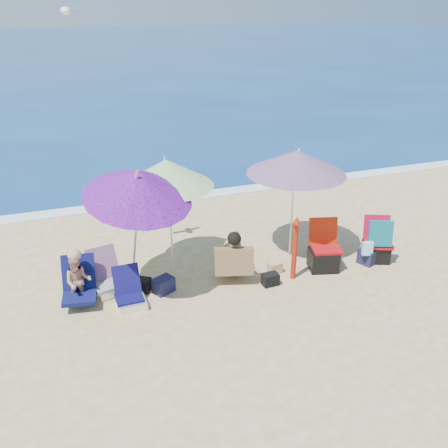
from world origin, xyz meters
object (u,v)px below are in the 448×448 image
object	(u,v)px
umbrella_blue	(139,184)
camp_chair_left	(323,255)
umbrella_turquoise	(297,162)
seagull	(65,11)
umbrella_striped	(167,173)
camp_chair_right	(377,245)
person_center	(234,256)
chair_navy	(130,296)
chair_rainbow	(109,281)
person_left	(78,280)
furled_umbrella	(295,244)

from	to	relation	value
umbrella_blue	camp_chair_left	size ratio (longest dim) A/B	2.60
umbrella_turquoise	seagull	bearing A→B (deg)	170.28
umbrella_striped	camp_chair_right	size ratio (longest dim) A/B	2.43
seagull	person_center	bearing A→B (deg)	-27.88
umbrella_turquoise	chair_navy	size ratio (longest dim) A/B	3.46
chair_rainbow	camp_chair_left	xyz separation A→B (m)	(3.95, -0.55, 0.08)
camp_chair_right	person_left	bearing A→B (deg)	176.15
person_left	seagull	bearing A→B (deg)	71.09
chair_navy	camp_chair_right	bearing A→B (deg)	-0.63
camp_chair_right	person_left	world-z (taller)	person_left
chair_rainbow	camp_chair_right	distance (m)	5.11
umbrella_turquoise	person_left	distance (m)	4.44
umbrella_striped	person_center	size ratio (longest dim) A/B	2.19
umbrella_striped	camp_chair_right	world-z (taller)	umbrella_striped
umbrella_striped	chair_rainbow	xyz separation A→B (m)	(-1.20, -0.32, -1.75)
umbrella_turquoise	umbrella_striped	size ratio (longest dim) A/B	0.99
umbrella_turquoise	person_left	bearing A→B (deg)	-173.77
chair_rainbow	person_left	xyz separation A→B (m)	(-0.51, -0.26, 0.26)
umbrella_striped	chair_rainbow	distance (m)	2.15
umbrella_blue	furled_umbrella	distance (m)	2.97
furled_umbrella	camp_chair_left	xyz separation A→B (m)	(0.71, 0.16, -0.42)
camp_chair_left	camp_chair_right	bearing A→B (deg)	-4.47
furled_umbrella	person_left	xyz separation A→B (m)	(-3.76, 0.45, -0.25)
furled_umbrella	camp_chair_right	xyz separation A→B (m)	(1.83, 0.08, -0.37)
person_center	furled_umbrella	bearing A→B (deg)	-17.20
camp_chair_left	umbrella_blue	bearing A→B (deg)	175.21
furled_umbrella	chair_rainbow	bearing A→B (deg)	167.62
umbrella_blue	chair_rainbow	distance (m)	1.93
umbrella_striped	umbrella_blue	world-z (taller)	umbrella_blue
person_center	umbrella_striped	bearing A→B (deg)	144.32
chair_rainbow	person_center	xyz separation A→B (m)	(2.19, -0.39, 0.29)
umbrella_blue	furled_umbrella	bearing A→B (deg)	-9.56
chair_navy	person_center	bearing A→B (deg)	5.82
chair_rainbow	seagull	size ratio (longest dim) A/B	1.19
umbrella_striped	furled_umbrella	xyz separation A→B (m)	(2.04, -1.04, -1.24)
person_left	umbrella_blue	bearing A→B (deg)	-0.41
umbrella_striped	seagull	size ratio (longest dim) A/B	3.42
camp_chair_left	seagull	distance (m)	6.06
camp_chair_right	chair_rainbow	bearing A→B (deg)	172.85
umbrella_blue	furled_umbrella	size ratio (longest dim) A/B	1.92
furled_umbrella	seagull	size ratio (longest dim) A/B	1.97
umbrella_turquoise	camp_chair_left	bearing A→B (deg)	-68.18
umbrella_striped	camp_chair_left	size ratio (longest dim) A/B	2.36
furled_umbrella	camp_chair_left	size ratio (longest dim) A/B	1.36
umbrella_turquoise	umbrella_striped	xyz separation A→B (m)	(-2.45, 0.13, 0.02)
umbrella_turquoise	umbrella_blue	bearing A→B (deg)	-171.36
camp_chair_right	seagull	distance (m)	6.85
camp_chair_left	camp_chair_right	world-z (taller)	camp_chair_left
umbrella_turquoise	chair_rainbow	bearing A→B (deg)	-176.96
umbrella_blue	furled_umbrella	xyz separation A→B (m)	(2.63, -0.44, -1.31)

